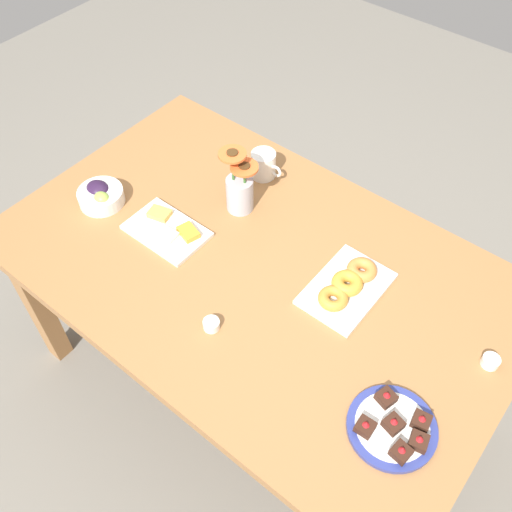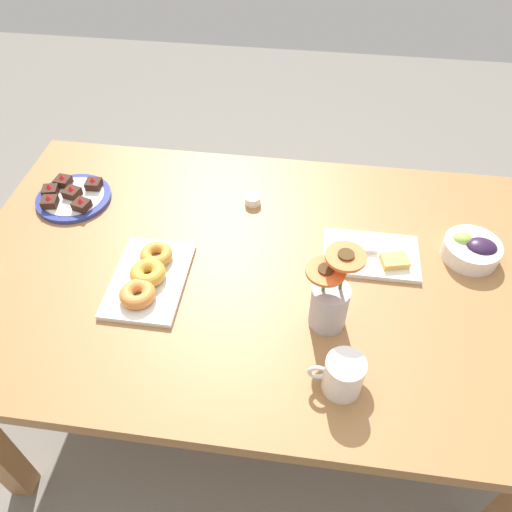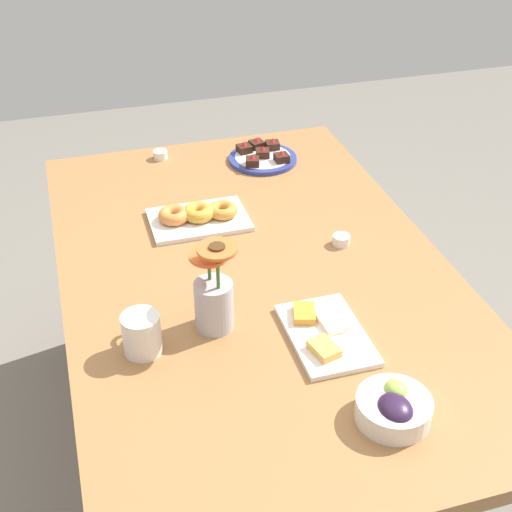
# 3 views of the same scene
# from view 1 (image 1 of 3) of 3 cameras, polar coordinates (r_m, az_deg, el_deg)

# --- Properties ---
(ground_plane) EXTENTS (6.00, 6.00, 0.00)m
(ground_plane) POSITION_cam_1_polar(r_m,az_deg,el_deg) (2.38, -0.00, -12.04)
(ground_plane) COLOR slate
(dining_table) EXTENTS (1.60, 1.00, 0.74)m
(dining_table) POSITION_cam_1_polar(r_m,az_deg,el_deg) (1.83, -0.00, -2.50)
(dining_table) COLOR #9E6B3D
(dining_table) RESTS_ON ground_plane
(coffee_mug) EXTENTS (0.12, 0.09, 0.10)m
(coffee_mug) POSITION_cam_1_polar(r_m,az_deg,el_deg) (2.01, 0.77, 9.14)
(coffee_mug) COLOR white
(coffee_mug) RESTS_ON dining_table
(grape_bowl) EXTENTS (0.15, 0.15, 0.07)m
(grape_bowl) POSITION_cam_1_polar(r_m,az_deg,el_deg) (1.99, -15.28, 5.87)
(grape_bowl) COLOR white
(grape_bowl) RESTS_ON dining_table
(cheese_platter) EXTENTS (0.26, 0.17, 0.03)m
(cheese_platter) POSITION_cam_1_polar(r_m,az_deg,el_deg) (1.86, -8.81, 2.62)
(cheese_platter) COLOR white
(cheese_platter) RESTS_ON dining_table
(croissant_platter) EXTENTS (0.19, 0.28, 0.05)m
(croissant_platter) POSITION_cam_1_polar(r_m,az_deg,el_deg) (1.71, 9.12, -2.94)
(croissant_platter) COLOR white
(croissant_platter) RESTS_ON dining_table
(jam_cup_honey) EXTENTS (0.05, 0.05, 0.03)m
(jam_cup_honey) POSITION_cam_1_polar(r_m,az_deg,el_deg) (1.62, -4.49, -6.81)
(jam_cup_honey) COLOR white
(jam_cup_honey) RESTS_ON dining_table
(jam_cup_berry) EXTENTS (0.05, 0.05, 0.03)m
(jam_cup_berry) POSITION_cam_1_polar(r_m,az_deg,el_deg) (1.68, 22.41, -9.69)
(jam_cup_berry) COLOR white
(jam_cup_berry) RESTS_ON dining_table
(dessert_plate) EXTENTS (0.23, 0.23, 0.05)m
(dessert_plate) POSITION_cam_1_polar(r_m,az_deg,el_deg) (1.52, 13.54, -16.30)
(dessert_plate) COLOR navy
(dessert_plate) RESTS_ON dining_table
(flower_vase) EXTENTS (0.13, 0.10, 0.24)m
(flower_vase) POSITION_cam_1_polar(r_m,az_deg,el_deg) (1.87, -1.65, 6.63)
(flower_vase) COLOR #B2B2BC
(flower_vase) RESTS_ON dining_table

